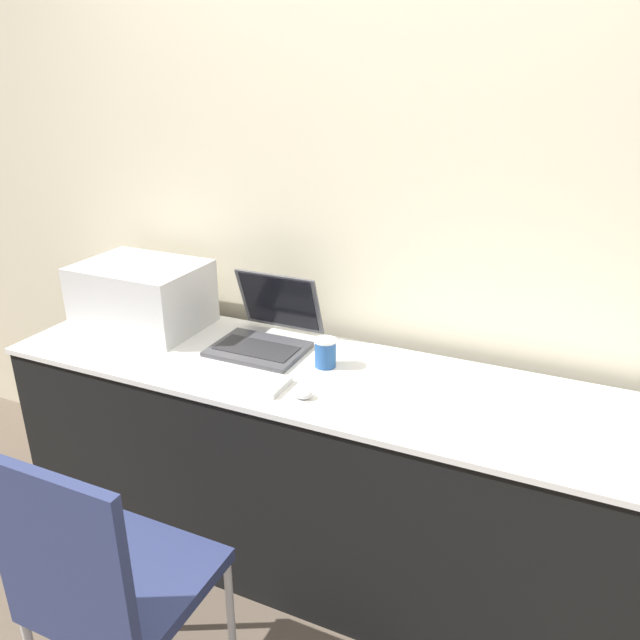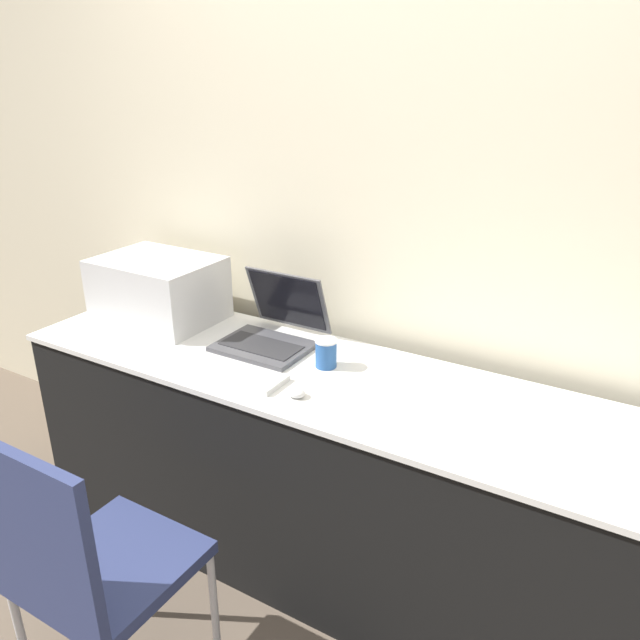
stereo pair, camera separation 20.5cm
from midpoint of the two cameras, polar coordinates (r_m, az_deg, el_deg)
ground_plane at (r=2.35m, az=0.93°, el=-25.94°), size 14.00×14.00×0.00m
wall_back at (r=2.23m, az=10.11°, el=10.34°), size 8.00×0.05×2.60m
table at (r=2.27m, az=4.78°, el=-14.41°), size 2.46×0.60×0.79m
printer at (r=2.55m, az=-12.40°, el=2.94°), size 0.47×0.35×0.25m
laptop_left at (r=2.29m, az=-1.83°, el=-0.90°), size 0.33×0.34×0.25m
external_keyboard at (r=2.11m, az=-6.35°, el=-4.53°), size 0.47×0.13×0.02m
coffee_cup at (r=2.12m, az=3.33°, el=-3.09°), size 0.08×0.08×0.10m
mouse at (r=1.95m, az=0.79°, el=-6.72°), size 0.06×0.05×0.03m
chair at (r=1.82m, az=-17.58°, el=-20.35°), size 0.40×0.42×0.94m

